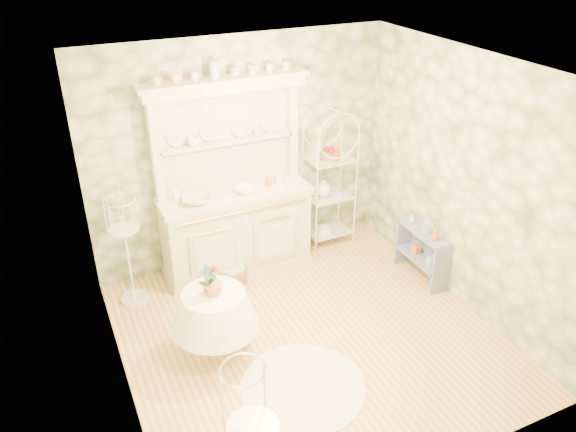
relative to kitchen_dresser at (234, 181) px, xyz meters
name	(u,v)px	position (x,y,z in m)	size (l,w,h in m)	color
floor	(309,336)	(0.20, -1.52, -1.15)	(3.60, 3.60, 0.00)	tan
ceiling	(315,72)	(0.20, -1.52, 1.56)	(3.60, 3.60, 0.00)	white
wall_left	(109,267)	(-1.60, -1.52, 0.21)	(3.60, 3.60, 0.00)	beige
wall_right	(467,185)	(2.00, -1.52, 0.21)	(3.60, 3.60, 0.00)	beige
wall_back	(241,153)	(0.20, 0.28, 0.21)	(3.60, 3.60, 0.00)	beige
wall_front	(437,341)	(0.20, -3.32, 0.21)	(3.60, 3.60, 0.00)	beige
kitchen_dresser	(234,181)	(0.00, 0.00, 0.00)	(1.87, 0.61, 2.29)	beige
bakers_rack	(329,183)	(1.28, 0.08, -0.30)	(0.52, 0.37, 1.68)	white
side_shelf	(422,253)	(1.88, -1.12, -0.82)	(0.28, 0.75, 0.64)	slate
round_table	(216,328)	(-0.73, -1.36, -0.84)	(0.57, 0.57, 0.62)	white
cafe_chair	(253,431)	(-0.88, -2.72, -0.74)	(0.37, 0.37, 0.81)	white
birdcage_stand	(126,243)	(-1.29, -0.16, -0.41)	(0.35, 0.35, 1.48)	white
floor_basket	(233,274)	(-0.17, -0.28, -1.04)	(0.32, 0.32, 0.21)	#996539
lace_rug	(303,387)	(-0.17, -2.13, -1.14)	(1.15, 1.15, 0.01)	white
bowl_floral	(196,202)	(-0.47, -0.08, -0.13)	(0.32, 0.32, 0.08)	white
bowl_white	(245,192)	(0.11, -0.07, -0.13)	(0.24, 0.24, 0.07)	white
cup_left	(194,144)	(-0.39, 0.14, 0.47)	(0.13, 0.13, 0.10)	white
cup_right	(257,133)	(0.36, 0.16, 0.47)	(0.10, 0.10, 0.09)	white
potted_geranium	(209,283)	(-0.76, -1.38, -0.30)	(0.17, 0.12, 0.33)	#3F7238
bottle_amber	(436,234)	(1.86, -1.32, -0.46)	(0.07, 0.07, 0.18)	#C26031
bottle_blue	(426,230)	(1.85, -1.16, -0.49)	(0.05, 0.05, 0.11)	#86AECA
bottle_glass	(412,220)	(1.87, -0.88, -0.50)	(0.08, 0.08, 0.10)	silver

